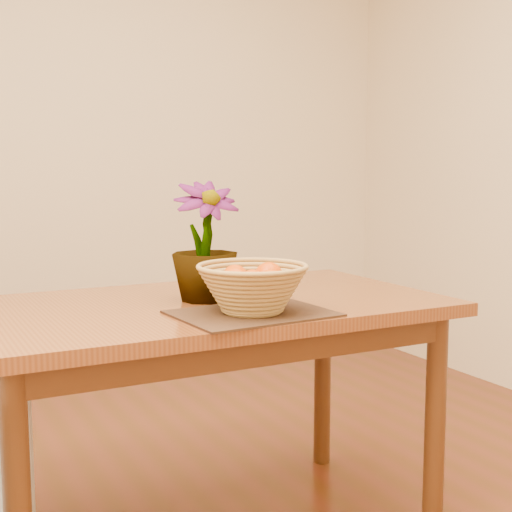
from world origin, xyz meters
name	(u,v)px	position (x,y,z in m)	size (l,w,h in m)	color
wall_back	(60,130)	(0.00, 2.25, 1.35)	(4.00, 0.02, 2.70)	beige
table	(209,329)	(0.00, 0.30, 0.66)	(1.40, 0.80, 0.75)	brown
placemat	(252,313)	(0.03, 0.06, 0.75)	(0.41, 0.31, 0.01)	#3D2816
wicker_basket	(252,290)	(0.03, 0.06, 0.82)	(0.31, 0.31, 0.13)	#AB8747
orange_pile	(252,280)	(0.03, 0.06, 0.85)	(0.21, 0.20, 0.08)	#D44903
potted_plant	(205,241)	(-0.01, 0.31, 0.93)	(0.20, 0.20, 0.36)	#1B4614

